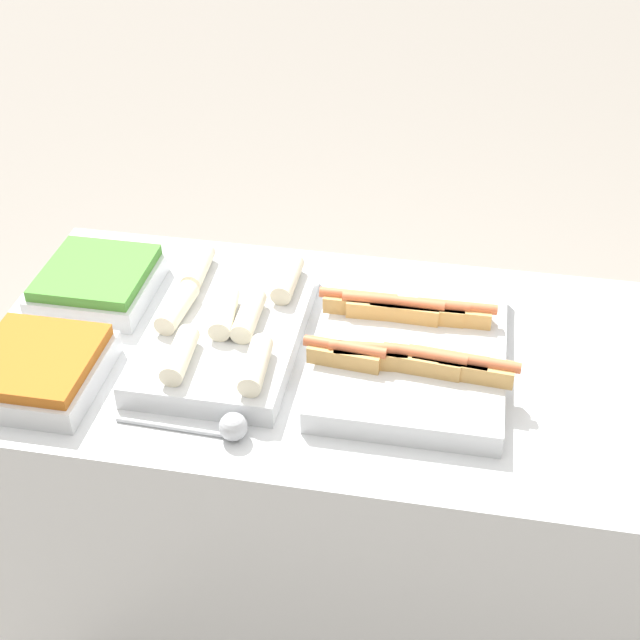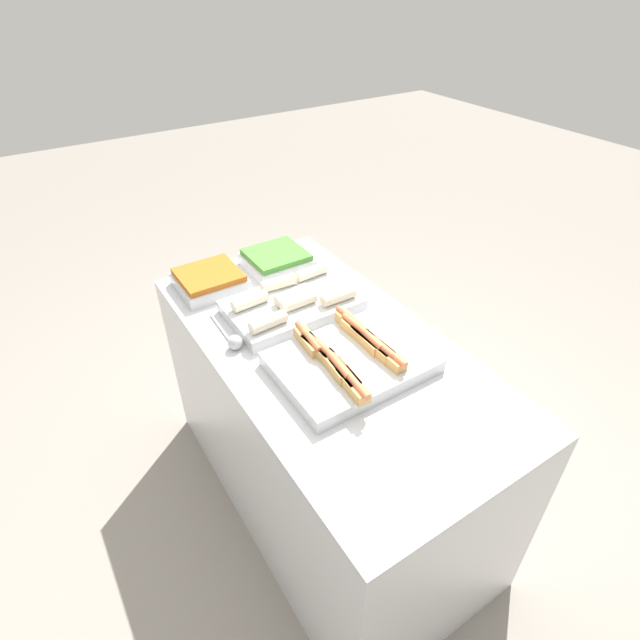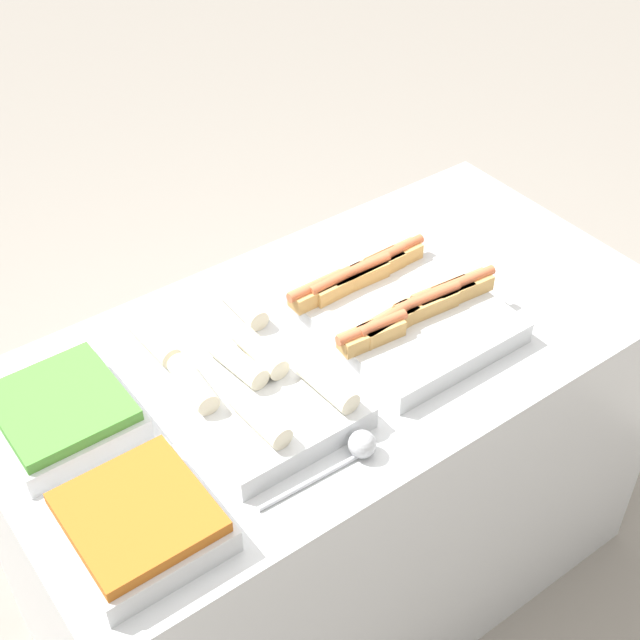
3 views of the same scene
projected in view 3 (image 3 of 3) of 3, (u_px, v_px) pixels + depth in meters
The scene contains 7 objects.
ground_plane at pixel (332, 575), 2.47m from camera, with size 12.00×12.00×0.00m, color gray.
counter at pixel (334, 473), 2.18m from camera, with size 1.49×0.76×0.87m.
tray_hotdogs at pixel (390, 302), 1.94m from camera, with size 0.42×0.50×0.10m.
tray_wraps at pixel (240, 376), 1.77m from camera, with size 0.31×0.49×0.10m.
tray_side_front at pixel (139, 522), 1.50m from camera, with size 0.25×0.26×0.07m.
tray_side_back at pixel (62, 414), 1.69m from camera, with size 0.25×0.26×0.07m.
serving_spoon_near at pixel (356, 449), 1.64m from camera, with size 0.26×0.05×0.05m.
Camera 3 is at (-0.87, -1.12, 2.14)m, focal length 50.00 mm.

